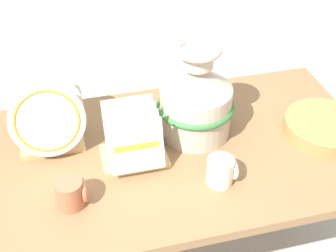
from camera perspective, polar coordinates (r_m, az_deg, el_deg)
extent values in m
cube|color=olive|center=(1.63, 0.00, -3.52)|extent=(1.44, 0.77, 0.03)
cylinder|color=olive|center=(2.29, 14.29, -1.63)|extent=(0.06, 0.06, 0.66)
cylinder|color=beige|center=(1.64, 3.35, 1.89)|extent=(0.25, 0.25, 0.19)
cone|color=beige|center=(1.56, 3.53, 5.92)|extent=(0.25, 0.25, 0.09)
cylinder|color=beige|center=(1.53, 3.64, 8.29)|extent=(0.10, 0.10, 0.06)
torus|color=beige|center=(1.51, 3.69, 9.30)|extent=(0.15, 0.15, 0.02)
torus|color=#38753D|center=(1.63, 3.38, 2.52)|extent=(0.27, 0.27, 0.02)
cube|color=tan|center=(1.69, -13.91, -1.72)|extent=(0.22, 0.15, 0.02)
cylinder|color=tan|center=(1.71, -16.77, 0.41)|extent=(0.01, 0.01, 0.08)
cylinder|color=tan|center=(1.70, -11.76, 1.19)|extent=(0.01, 0.01, 0.08)
cylinder|color=silver|center=(1.56, -14.51, 0.58)|extent=(0.25, 0.08, 0.24)
torus|color=gold|center=(1.55, -14.51, 0.55)|extent=(0.21, 0.07, 0.21)
cylinder|color=silver|center=(1.61, -14.63, 1.95)|extent=(0.25, 0.08, 0.24)
cylinder|color=silver|center=(1.66, -14.73, 3.24)|extent=(0.25, 0.08, 0.24)
cube|color=tan|center=(1.58, -4.15, -3.71)|extent=(0.22, 0.15, 0.02)
cylinder|color=tan|center=(1.59, -7.33, -1.43)|extent=(0.01, 0.01, 0.08)
cylinder|color=tan|center=(1.60, -1.99, -0.58)|extent=(0.01, 0.01, 0.08)
cube|color=silver|center=(1.47, -3.84, -2.52)|extent=(0.17, 0.06, 0.17)
cube|color=silver|center=(1.50, -4.16, -1.46)|extent=(0.17, 0.06, 0.17)
cube|color=silver|center=(1.53, -4.47, -0.46)|extent=(0.17, 0.06, 0.17)
cube|color=silver|center=(1.57, -4.77, 0.50)|extent=(0.17, 0.06, 0.17)
cube|color=gold|center=(1.47, -3.82, -2.55)|extent=(0.15, 0.01, 0.02)
cylinder|color=#AD7F47|center=(1.78, 18.41, -0.70)|extent=(0.29, 0.29, 0.01)
cylinder|color=#AD7F47|center=(1.77, 18.47, -0.48)|extent=(0.29, 0.29, 0.01)
cylinder|color=#AD7F47|center=(1.77, 18.53, -0.25)|extent=(0.29, 0.29, 0.01)
cylinder|color=#AD7F47|center=(1.76, 18.59, -0.02)|extent=(0.29, 0.29, 0.01)
cylinder|color=#AD7F47|center=(1.75, 18.64, 0.21)|extent=(0.29, 0.29, 0.01)
cylinder|color=#AD7F47|center=(1.75, 18.70, 0.44)|extent=(0.29, 0.29, 0.01)
cylinder|color=#B76647|center=(1.44, -11.90, -8.04)|extent=(0.09, 0.09, 0.09)
torus|color=#B76647|center=(1.43, -10.20, -7.73)|extent=(0.02, 0.07, 0.07)
cylinder|color=silver|center=(1.48, 6.36, -5.46)|extent=(0.09, 0.09, 0.09)
torus|color=silver|center=(1.49, 7.92, -5.11)|extent=(0.02, 0.07, 0.07)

